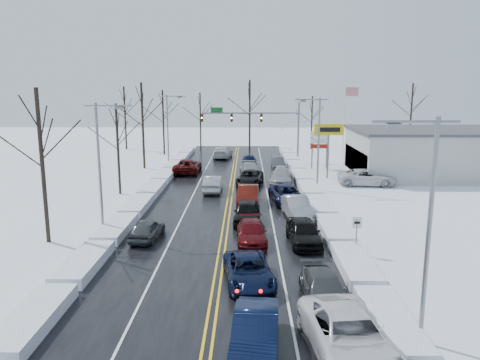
{
  "coord_description": "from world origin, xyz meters",
  "views": [
    {
      "loc": [
        1.53,
        -35.19,
        10.09
      ],
      "look_at": [
        0.99,
        2.39,
        2.5
      ],
      "focal_mm": 35.0,
      "sensor_mm": 36.0,
      "label": 1
    }
  ],
  "objects_px": {
    "traffic_signal_mast": "(261,121)",
    "oncoming_car_0": "(213,191)",
    "flagpole": "(345,116)",
    "tires_plus_sign": "(329,133)",
    "dealership_building": "(443,152)"
  },
  "relations": [
    {
      "from": "dealership_building",
      "to": "oncoming_car_0",
      "type": "bearing_deg",
      "value": -160.89
    },
    {
      "from": "tires_plus_sign",
      "to": "oncoming_car_0",
      "type": "xyz_separation_m",
      "value": [
        -12.22,
        -6.9,
        -4.99
      ]
    },
    {
      "from": "flagpole",
      "to": "oncoming_car_0",
      "type": "relative_size",
      "value": 2.11
    },
    {
      "from": "tires_plus_sign",
      "to": "traffic_signal_mast",
      "type": "bearing_deg",
      "value": 120.46
    },
    {
      "from": "flagpole",
      "to": "tires_plus_sign",
      "type": "bearing_deg",
      "value": -108.44
    },
    {
      "from": "tires_plus_sign",
      "to": "flagpole",
      "type": "distance_m",
      "value": 14.79
    },
    {
      "from": "traffic_signal_mast",
      "to": "flagpole",
      "type": "xyz_separation_m",
      "value": [
        11.72,
        2.01,
        0.45
      ]
    },
    {
      "from": "dealership_building",
      "to": "tires_plus_sign",
      "type": "bearing_deg",
      "value": -171.53
    },
    {
      "from": "flagpole",
      "to": "dealership_building",
      "type": "bearing_deg",
      "value": -53.73
    },
    {
      "from": "tires_plus_sign",
      "to": "dealership_building",
      "type": "xyz_separation_m",
      "value": [
        13.48,
        2.01,
        -2.34
      ]
    },
    {
      "from": "flagpole",
      "to": "dealership_building",
      "type": "xyz_separation_m",
      "value": [
        8.8,
        -12.0,
        -3.27
      ]
    },
    {
      "from": "traffic_signal_mast",
      "to": "oncoming_car_0",
      "type": "xyz_separation_m",
      "value": [
        -5.17,
        -18.89,
        -5.48
      ]
    },
    {
      "from": "tires_plus_sign",
      "to": "dealership_building",
      "type": "distance_m",
      "value": 13.82
    },
    {
      "from": "traffic_signal_mast",
      "to": "tires_plus_sign",
      "type": "relative_size",
      "value": 2.21
    },
    {
      "from": "traffic_signal_mast",
      "to": "dealership_building",
      "type": "relative_size",
      "value": 0.65
    }
  ]
}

